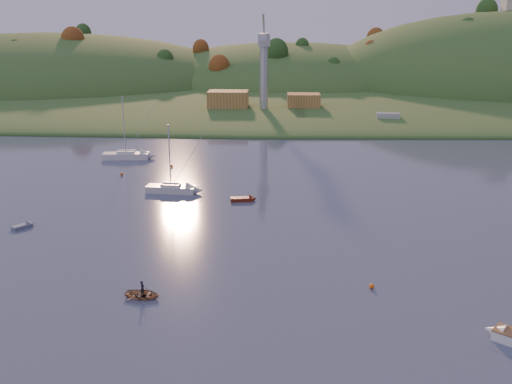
{
  "coord_description": "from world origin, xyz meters",
  "views": [
    {
      "loc": [
        6.18,
        -35.99,
        24.58
      ],
      "look_at": [
        3.19,
        38.06,
        2.91
      ],
      "focal_mm": 40.0,
      "sensor_mm": 36.0,
      "label": 1
    }
  ],
  "objects_px": {
    "sailboat_far": "(171,188)",
    "red_tender": "(247,199)",
    "grey_dinghy": "(26,225)",
    "canoe": "(143,294)",
    "sailboat_near": "(126,155)"
  },
  "relations": [
    {
      "from": "canoe",
      "to": "red_tender",
      "type": "xyz_separation_m",
      "value": [
        8.05,
        31.21,
        -0.08
      ]
    },
    {
      "from": "canoe",
      "to": "grey_dinghy",
      "type": "distance_m",
      "value": 27.04
    },
    {
      "from": "canoe",
      "to": "grey_dinghy",
      "type": "height_order",
      "value": "grey_dinghy"
    },
    {
      "from": "sailboat_far",
      "to": "grey_dinghy",
      "type": "bearing_deg",
      "value": -127.64
    },
    {
      "from": "grey_dinghy",
      "to": "red_tender",
      "type": "bearing_deg",
      "value": -27.47
    },
    {
      "from": "sailboat_far",
      "to": "red_tender",
      "type": "relative_size",
      "value": 2.62
    },
    {
      "from": "red_tender",
      "to": "grey_dinghy",
      "type": "relative_size",
      "value": 1.38
    },
    {
      "from": "sailboat_near",
      "to": "grey_dinghy",
      "type": "height_order",
      "value": "sailboat_near"
    },
    {
      "from": "red_tender",
      "to": "sailboat_far",
      "type": "bearing_deg",
      "value": 152.27
    },
    {
      "from": "sailboat_near",
      "to": "canoe",
      "type": "height_order",
      "value": "sailboat_near"
    },
    {
      "from": "canoe",
      "to": "red_tender",
      "type": "relative_size",
      "value": 0.84
    },
    {
      "from": "canoe",
      "to": "grey_dinghy",
      "type": "bearing_deg",
      "value": 54.52
    },
    {
      "from": "sailboat_far",
      "to": "red_tender",
      "type": "distance_m",
      "value": 12.47
    },
    {
      "from": "sailboat_far",
      "to": "grey_dinghy",
      "type": "xyz_separation_m",
      "value": [
        -15.57,
        -16.19,
        -0.47
      ]
    },
    {
      "from": "red_tender",
      "to": "canoe",
      "type": "bearing_deg",
      "value": -114.2
    }
  ]
}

